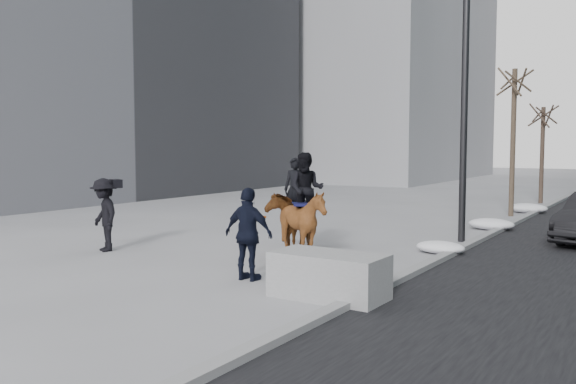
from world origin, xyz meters
The scene contains 11 objects.
ground centered at (0.00, 0.00, 0.00)m, with size 120.00×120.00×0.00m, color gray.
curb centered at (3.00, 10.00, 0.06)m, with size 0.25×90.00×0.12m, color gray.
planter centered at (2.48, -1.44, 0.38)m, with size 1.90×0.95×0.76m, color gray.
tree_near centered at (2.40, 12.36, 2.90)m, with size 1.20×1.20×5.80m, color #372E20, non-canonical shape.
tree_far centered at (2.40, 18.11, 2.32)m, with size 1.20×1.20×4.65m, color #32251D, non-canonical shape.
mounted_left centered at (-0.43, 2.07, 0.84)m, with size 1.17×1.87×2.24m.
mounted_right centered at (0.34, 1.33, 0.96)m, with size 1.68×1.77×2.38m.
feeder centered at (0.56, -1.07, 0.88)m, with size 1.04×0.87×1.75m.
camera_crew centered at (-4.23, -0.35, 0.89)m, with size 1.30×1.07×1.75m.
lamppost centered at (2.60, 5.52, 4.99)m, with size 0.25×1.79×9.09m.
snow_piles centered at (2.70, 6.74, 0.17)m, with size 1.42×16.06×0.36m.
Camera 1 is at (7.25, -10.25, 2.55)m, focal length 38.00 mm.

